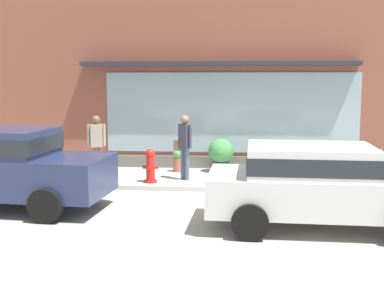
% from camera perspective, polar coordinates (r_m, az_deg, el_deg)
% --- Properties ---
extents(ground_plane, '(60.00, 60.00, 0.00)m').
position_cam_1_polar(ground_plane, '(12.33, 2.38, -5.11)').
color(ground_plane, '#9E9B93').
extents(curb_strip, '(14.00, 0.24, 0.12)m').
position_cam_1_polar(curb_strip, '(12.12, 2.34, -5.03)').
color(curb_strip, '#B2B2AD').
rests_on(curb_strip, ground_plane).
extents(storefront, '(14.00, 0.81, 5.24)m').
position_cam_1_polar(storefront, '(15.23, 3.02, 6.97)').
color(storefront, brown).
rests_on(storefront, ground_plane).
extents(fire_hydrant, '(0.41, 0.38, 0.88)m').
position_cam_1_polar(fire_hydrant, '(13.09, -4.70, -2.43)').
color(fire_hydrant, red).
rests_on(fire_hydrant, ground_plane).
extents(pedestrian_with_handbag, '(0.53, 0.51, 1.71)m').
position_cam_1_polar(pedestrian_with_handbag, '(13.34, -0.87, 0.20)').
color(pedestrian_with_handbag, '#475675').
rests_on(pedestrian_with_handbag, ground_plane).
extents(pedestrian_passerby, '(0.47, 0.29, 1.68)m').
position_cam_1_polar(pedestrian_passerby, '(13.95, -10.69, 0.32)').
color(pedestrian_passerby, brown).
rests_on(pedestrian_passerby, ground_plane).
extents(parked_car_silver, '(4.07, 2.13, 1.48)m').
position_cam_1_polar(parked_car_silver, '(9.32, 13.84, -4.07)').
color(parked_car_silver, silver).
rests_on(parked_car_silver, ground_plane).
extents(potted_plant_near_hydrant, '(0.31, 0.31, 0.65)m').
position_cam_1_polar(potted_plant_near_hydrant, '(14.60, -1.57, -1.80)').
color(potted_plant_near_hydrant, '#9E6042').
rests_on(potted_plant_near_hydrant, ground_plane).
extents(potted_plant_window_left, '(0.72, 0.72, 0.97)m').
position_cam_1_polar(potted_plant_window_left, '(14.54, 3.27, -1.07)').
color(potted_plant_window_left, '#4C4C51').
rests_on(potted_plant_window_left, ground_plane).
extents(potted_plant_low_front, '(0.52, 0.52, 0.80)m').
position_cam_1_polar(potted_plant_low_front, '(14.60, 7.99, -1.57)').
color(potted_plant_low_front, '#33473D').
rests_on(potted_plant_low_front, ground_plane).
extents(potted_plant_window_right, '(0.30, 0.30, 0.77)m').
position_cam_1_polar(potted_plant_window_right, '(15.39, 20.46, -1.70)').
color(potted_plant_window_right, '#4C4C51').
rests_on(potted_plant_window_right, ground_plane).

